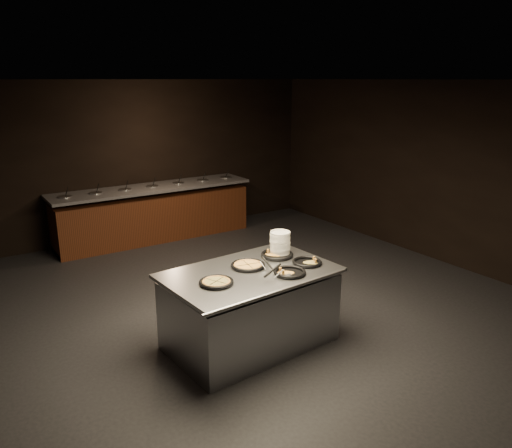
# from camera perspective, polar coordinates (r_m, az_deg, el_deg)

# --- Properties ---
(room) EXTENTS (7.02, 8.02, 2.92)m
(room) POSITION_cam_1_polar(r_m,az_deg,el_deg) (6.18, 0.50, 2.61)
(room) COLOR black
(room) RESTS_ON ground
(salad_bar) EXTENTS (3.70, 0.83, 1.18)m
(salad_bar) POSITION_cam_1_polar(r_m,az_deg,el_deg) (9.50, -11.53, 0.88)
(salad_bar) COLOR #532613
(salad_bar) RESTS_ON ground
(serving_counter) EXTENTS (1.93, 1.31, 0.89)m
(serving_counter) POSITION_cam_1_polar(r_m,az_deg,el_deg) (5.67, -0.69, -9.74)
(serving_counter) COLOR #A8AAAF
(serving_counter) RESTS_ON ground
(plate_stack) EXTENTS (0.24, 0.24, 0.27)m
(plate_stack) POSITION_cam_1_polar(r_m,az_deg,el_deg) (5.97, 2.77, -2.18)
(plate_stack) COLOR white
(plate_stack) RESTS_ON serving_counter
(pan_veggie_whole) EXTENTS (0.36, 0.36, 0.04)m
(pan_veggie_whole) POSITION_cam_1_polar(r_m,az_deg,el_deg) (5.16, -4.56, -6.63)
(pan_veggie_whole) COLOR black
(pan_veggie_whole) RESTS_ON serving_counter
(pan_cheese_whole) EXTENTS (0.39, 0.39, 0.04)m
(pan_cheese_whole) POSITION_cam_1_polar(r_m,az_deg,el_deg) (5.59, -0.93, -4.73)
(pan_cheese_whole) COLOR black
(pan_cheese_whole) RESTS_ON serving_counter
(pan_cheese_slices_a) EXTENTS (0.39, 0.39, 0.04)m
(pan_cheese_slices_a) POSITION_cam_1_polar(r_m,az_deg,el_deg) (5.93, 2.43, -3.52)
(pan_cheese_slices_a) COLOR black
(pan_cheese_slices_a) RESTS_ON serving_counter
(pan_cheese_slices_b) EXTENTS (0.35, 0.35, 0.04)m
(pan_cheese_slices_b) POSITION_cam_1_polar(r_m,az_deg,el_deg) (5.41, 3.87, -5.52)
(pan_cheese_slices_b) COLOR black
(pan_cheese_slices_b) RESTS_ON serving_counter
(pan_veggie_slices) EXTENTS (0.34, 0.34, 0.04)m
(pan_veggie_slices) POSITION_cam_1_polar(r_m,az_deg,el_deg) (5.72, 5.85, -4.35)
(pan_veggie_slices) COLOR black
(pan_veggie_slices) RESTS_ON serving_counter
(server_left) EXTENTS (0.10, 0.30, 0.14)m
(server_left) POSITION_cam_1_polar(r_m,az_deg,el_deg) (5.48, 1.01, -4.62)
(server_left) COLOR #A8AAAF
(server_left) RESTS_ON serving_counter
(server_right) EXTENTS (0.33, 0.10, 0.16)m
(server_right) POSITION_cam_1_polar(r_m,az_deg,el_deg) (5.25, 2.33, -5.48)
(server_right) COLOR #A8AAAF
(server_right) RESTS_ON serving_counter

